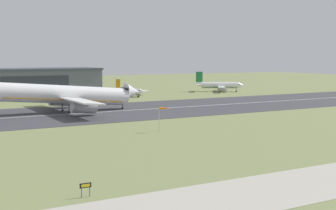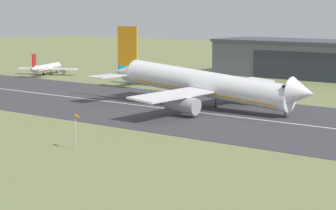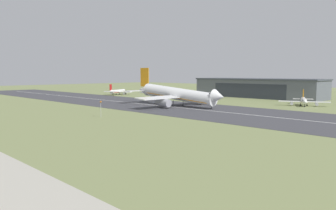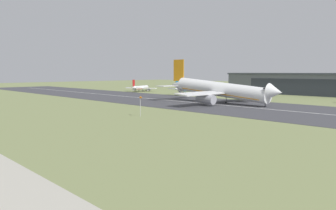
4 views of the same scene
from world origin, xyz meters
name	(u,v)px [view 2 (image 2 of 4)]	position (x,y,z in m)	size (l,w,h in m)	color
runway_strip	(199,113)	(0.00, 116.07, 0.03)	(414.99, 48.78, 0.06)	#3D3D42
runway_centreline	(199,112)	(0.00, 116.07, 0.07)	(373.49, 0.70, 0.01)	silver
airplane_landing	(205,85)	(-2.33, 121.37, 5.52)	(54.75, 48.89, 18.27)	white
airplane_parked_west	(141,74)	(-44.38, 148.23, 3.09)	(20.25, 20.25, 9.70)	white
airplane_parked_far_east	(47,68)	(-88.03, 150.11, 2.44)	(20.49, 23.39, 7.89)	white
windsock_pole	(78,119)	(7.12, 72.65, 5.23)	(2.67, 1.68, 5.82)	#B7B7BC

